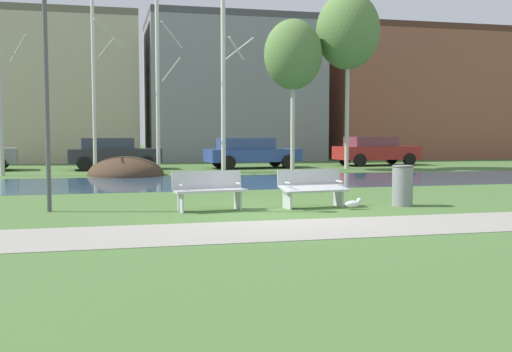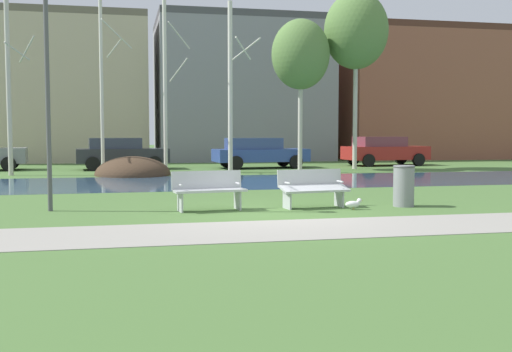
{
  "view_description": "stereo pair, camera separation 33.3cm",
  "coord_description": "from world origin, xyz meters",
  "px_view_note": "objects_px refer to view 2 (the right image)",
  "views": [
    {
      "loc": [
        -3.38,
        -12.23,
        1.74
      ],
      "look_at": [
        -0.11,
        1.18,
        0.74
      ],
      "focal_mm": 42.79,
      "sensor_mm": 36.0,
      "label": 1
    },
    {
      "loc": [
        -3.05,
        -12.3,
        1.74
      ],
      "look_at": [
        -0.11,
        1.18,
        0.74
      ],
      "focal_mm": 42.79,
      "sensor_mm": 36.0,
      "label": 2
    }
  ],
  "objects_px": {
    "bench_left": "(209,189)",
    "streetlamp": "(46,28)",
    "seagull": "(354,204)",
    "parked_wagon_fourth_red": "(384,150)",
    "bench_right": "(313,187)",
    "parked_hatch_third_blue": "(259,152)",
    "trash_bin": "(404,185)",
    "parked_sedan_second_dark": "(121,153)"
  },
  "relations": [
    {
      "from": "trash_bin",
      "to": "seagull",
      "type": "distance_m",
      "value": 1.45
    },
    {
      "from": "parked_sedan_second_dark",
      "to": "parked_wagon_fourth_red",
      "type": "height_order",
      "value": "parked_wagon_fourth_red"
    },
    {
      "from": "bench_right",
      "to": "seagull",
      "type": "distance_m",
      "value": 1.02
    },
    {
      "from": "seagull",
      "to": "parked_sedan_second_dark",
      "type": "relative_size",
      "value": 0.1
    },
    {
      "from": "streetlamp",
      "to": "parked_sedan_second_dark",
      "type": "distance_m",
      "value": 15.32
    },
    {
      "from": "streetlamp",
      "to": "parked_sedan_second_dark",
      "type": "relative_size",
      "value": 1.42
    },
    {
      "from": "streetlamp",
      "to": "parked_wagon_fourth_red",
      "type": "height_order",
      "value": "streetlamp"
    },
    {
      "from": "parked_sedan_second_dark",
      "to": "parked_wagon_fourth_red",
      "type": "distance_m",
      "value": 13.29
    },
    {
      "from": "seagull",
      "to": "parked_wagon_fourth_red",
      "type": "xyz_separation_m",
      "value": [
        8.14,
        16.57,
        0.66
      ]
    },
    {
      "from": "bench_right",
      "to": "parked_hatch_third_blue",
      "type": "distance_m",
      "value": 15.34
    },
    {
      "from": "bench_left",
      "to": "streetlamp",
      "type": "bearing_deg",
      "value": 169.49
    },
    {
      "from": "parked_sedan_second_dark",
      "to": "trash_bin",
      "type": "bearing_deg",
      "value": -67.6
    },
    {
      "from": "parked_wagon_fourth_red",
      "to": "bench_right",
      "type": "bearing_deg",
      "value": -119.11
    },
    {
      "from": "trash_bin",
      "to": "seagull",
      "type": "height_order",
      "value": "trash_bin"
    },
    {
      "from": "seagull",
      "to": "parked_wagon_fourth_red",
      "type": "bearing_deg",
      "value": 63.84
    },
    {
      "from": "trash_bin",
      "to": "seagull",
      "type": "xyz_separation_m",
      "value": [
        -1.36,
        -0.33,
        -0.37
      ]
    },
    {
      "from": "bench_right",
      "to": "seagull",
      "type": "height_order",
      "value": "bench_right"
    },
    {
      "from": "parked_wagon_fourth_red",
      "to": "streetlamp",
      "type": "bearing_deg",
      "value": -133.81
    },
    {
      "from": "bench_right",
      "to": "streetlamp",
      "type": "height_order",
      "value": "streetlamp"
    },
    {
      "from": "streetlamp",
      "to": "parked_hatch_third_blue",
      "type": "bearing_deg",
      "value": 61.44
    },
    {
      "from": "seagull",
      "to": "streetlamp",
      "type": "bearing_deg",
      "value": 169.69
    },
    {
      "from": "bench_left",
      "to": "bench_right",
      "type": "distance_m",
      "value": 2.41
    },
    {
      "from": "bench_left",
      "to": "seagull",
      "type": "distance_m",
      "value": 3.25
    },
    {
      "from": "seagull",
      "to": "bench_right",
      "type": "bearing_deg",
      "value": 143.8
    },
    {
      "from": "bench_right",
      "to": "trash_bin",
      "type": "height_order",
      "value": "trash_bin"
    },
    {
      "from": "trash_bin",
      "to": "seagull",
      "type": "relative_size",
      "value": 2.28
    },
    {
      "from": "bench_left",
      "to": "streetlamp",
      "type": "relative_size",
      "value": 0.27
    },
    {
      "from": "bench_left",
      "to": "trash_bin",
      "type": "height_order",
      "value": "trash_bin"
    },
    {
      "from": "parked_sedan_second_dark",
      "to": "streetlamp",
      "type": "bearing_deg",
      "value": -95.59
    },
    {
      "from": "parked_sedan_second_dark",
      "to": "parked_hatch_third_blue",
      "type": "relative_size",
      "value": 0.93
    },
    {
      "from": "parked_sedan_second_dark",
      "to": "parked_hatch_third_blue",
      "type": "bearing_deg",
      "value": -3.16
    },
    {
      "from": "trash_bin",
      "to": "streetlamp",
      "type": "relative_size",
      "value": 0.16
    },
    {
      "from": "trash_bin",
      "to": "parked_hatch_third_blue",
      "type": "relative_size",
      "value": 0.21
    },
    {
      "from": "bench_left",
      "to": "streetlamp",
      "type": "height_order",
      "value": "streetlamp"
    },
    {
      "from": "bench_right",
      "to": "trash_bin",
      "type": "relative_size",
      "value": 1.73
    },
    {
      "from": "bench_right",
      "to": "parked_wagon_fourth_red",
      "type": "relative_size",
      "value": 0.38
    },
    {
      "from": "trash_bin",
      "to": "bench_left",
      "type": "bearing_deg",
      "value": 177.0
    },
    {
      "from": "trash_bin",
      "to": "parked_wagon_fourth_red",
      "type": "xyz_separation_m",
      "value": [
        6.78,
        16.24,
        0.29
      ]
    },
    {
      "from": "trash_bin",
      "to": "parked_hatch_third_blue",
      "type": "distance_m",
      "value": 15.43
    },
    {
      "from": "trash_bin",
      "to": "parked_sedan_second_dark",
      "type": "xyz_separation_m",
      "value": [
        -6.51,
        15.79,
        0.28
      ]
    },
    {
      "from": "seagull",
      "to": "parked_wagon_fourth_red",
      "type": "distance_m",
      "value": 18.47
    },
    {
      "from": "parked_sedan_second_dark",
      "to": "parked_wagon_fourth_red",
      "type": "xyz_separation_m",
      "value": [
        13.28,
        0.45,
        0.01
      ]
    }
  ]
}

